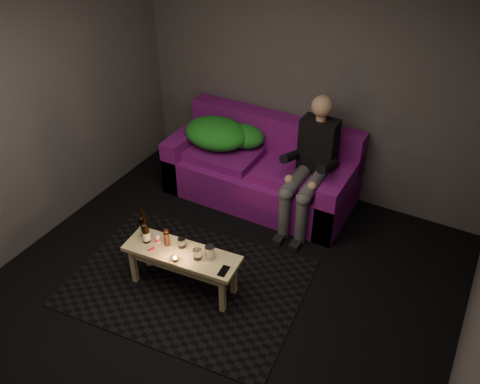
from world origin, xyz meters
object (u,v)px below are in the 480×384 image
object	(u,v)px
person	(311,163)
coffee_table	(182,258)
sofa	(262,171)
steel_cup	(210,252)
beer_bottle_b	(146,232)
beer_bottle_a	(143,225)

from	to	relation	value
person	coffee_table	xyz separation A→B (m)	(-0.58, -1.48, -0.36)
sofa	steel_cup	distance (m)	1.62
person	coffee_table	size ratio (longest dim) A/B	1.28
sofa	beer_bottle_b	size ratio (longest dim) A/B	7.21
person	beer_bottle_b	world-z (taller)	person
beer_bottle_b	steel_cup	bearing A→B (deg)	9.07
sofa	person	size ratio (longest dim) A/B	1.50
person	beer_bottle_a	size ratio (longest dim) A/B	4.56
person	coffee_table	bearing A→B (deg)	-111.44
coffee_table	steel_cup	xyz separation A→B (m)	(0.25, 0.06, 0.13)
person	beer_bottle_b	size ratio (longest dim) A/B	4.81
beer_bottle_a	steel_cup	bearing A→B (deg)	2.60
coffee_table	beer_bottle_b	bearing A→B (deg)	-174.73
beer_bottle_b	coffee_table	bearing A→B (deg)	5.27
beer_bottle_a	steel_cup	xyz separation A→B (m)	(0.68, 0.03, -0.05)
person	beer_bottle_a	xyz separation A→B (m)	(-1.01, -1.45, -0.17)
person	beer_bottle_b	xyz separation A→B (m)	(-0.93, -1.51, -0.18)
sofa	beer_bottle_a	size ratio (longest dim) A/B	6.84
person	steel_cup	xyz separation A→B (m)	(-0.33, -1.42, -0.22)
person	beer_bottle_a	distance (m)	1.77
sofa	steel_cup	size ratio (longest dim) A/B	17.61
beer_bottle_a	coffee_table	bearing A→B (deg)	-4.46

